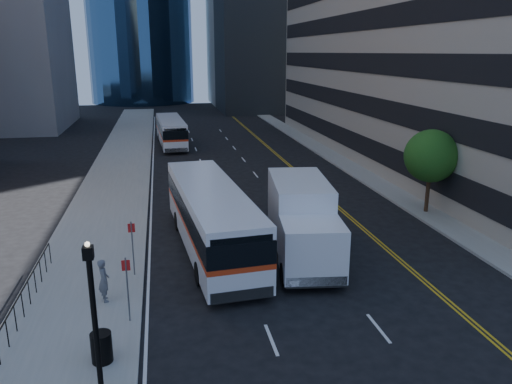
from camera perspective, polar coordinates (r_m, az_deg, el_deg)
ground at (r=22.42m, az=8.39°, el=-10.09°), size 160.00×160.00×0.00m
sidewalk_west at (r=45.18m, az=-15.13°, el=2.88°), size 5.00×90.00×0.15m
sidewalk_east at (r=47.77m, az=8.90°, el=3.92°), size 2.00×90.00×0.15m
street_tree at (r=31.92m, az=19.37°, el=3.89°), size 3.20×3.20×5.10m
lamp_post at (r=14.90m, az=-18.03°, el=-13.04°), size 0.28×0.28×4.56m
bus_front at (r=25.02m, az=-5.18°, el=-2.77°), size 3.87×12.88×3.27m
bus_rear at (r=54.30m, az=-9.69°, el=6.89°), size 3.05×11.24×2.87m
box_truck at (r=23.98m, az=5.32°, el=-3.22°), size 3.56×7.96×3.68m
trash_can at (r=17.30m, az=-17.24°, el=-16.60°), size 0.76×0.76×1.00m
pedestrian at (r=20.83m, az=-17.01°, el=-9.62°), size 0.59×0.74×1.75m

